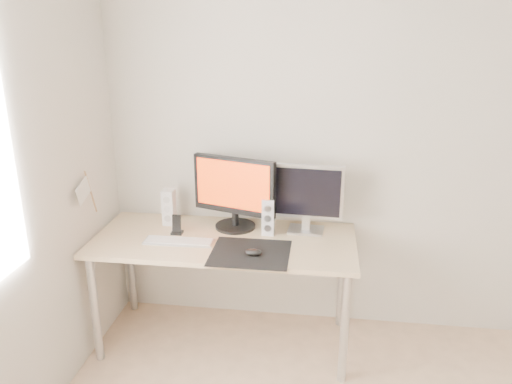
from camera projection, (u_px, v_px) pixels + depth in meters
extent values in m
plane|color=silver|center=(380.00, 146.00, 3.11)|extent=(3.50, 0.00, 3.50)
cube|color=black|center=(250.00, 253.00, 2.85)|extent=(0.45, 0.40, 0.00)
ellipsoid|color=black|center=(253.00, 252.00, 2.81)|extent=(0.10, 0.06, 0.04)
cube|color=#D1B587|center=(224.00, 241.00, 3.05)|extent=(1.60, 0.70, 0.03)
cylinder|color=silver|center=(95.00, 309.00, 2.99)|extent=(0.05, 0.05, 0.70)
cylinder|color=silver|center=(344.00, 328.00, 2.80)|extent=(0.05, 0.05, 0.70)
cylinder|color=silver|center=(131.00, 265.00, 3.54)|extent=(0.05, 0.05, 0.70)
cylinder|color=silver|center=(342.00, 279.00, 3.35)|extent=(0.05, 0.05, 0.70)
cylinder|color=black|center=(235.00, 226.00, 3.21)|extent=(0.33, 0.33, 0.02)
cylinder|color=black|center=(235.00, 216.00, 3.19)|extent=(0.05, 0.05, 0.12)
cube|color=black|center=(234.00, 186.00, 3.12)|extent=(0.54, 0.21, 0.36)
cube|color=orange|center=(232.00, 185.00, 3.09)|extent=(0.48, 0.15, 0.30)
cube|color=silver|center=(306.00, 230.00, 3.15)|extent=(0.23, 0.17, 0.01)
cube|color=silver|center=(306.00, 222.00, 3.13)|extent=(0.05, 0.04, 0.10)
cube|color=#BDBDC0|center=(307.00, 191.00, 3.07)|extent=(0.45, 0.07, 0.34)
cube|color=black|center=(307.00, 193.00, 3.05)|extent=(0.41, 0.03, 0.30)
cube|color=white|center=(169.00, 207.00, 3.23)|extent=(0.07, 0.09, 0.23)
cylinder|color=#AEAEB0|center=(168.00, 219.00, 3.21)|extent=(0.04, 0.01, 0.04)
cylinder|color=silver|center=(167.00, 209.00, 3.19)|extent=(0.04, 0.01, 0.04)
cylinder|color=#BABABC|center=(167.00, 200.00, 3.17)|extent=(0.04, 0.01, 0.04)
cube|color=white|center=(268.00, 216.00, 3.08)|extent=(0.07, 0.09, 0.23)
cylinder|color=#B3B2B5|center=(268.00, 228.00, 3.06)|extent=(0.04, 0.01, 0.04)
cylinder|color=#B8B8BB|center=(268.00, 218.00, 3.04)|extent=(0.04, 0.01, 0.04)
cylinder|color=silver|center=(268.00, 209.00, 3.02)|extent=(0.04, 0.01, 0.04)
cube|color=#A8A8AA|center=(179.00, 242.00, 2.99)|extent=(0.42, 0.13, 0.01)
cube|color=white|center=(179.00, 240.00, 2.99)|extent=(0.40, 0.11, 0.01)
cube|color=black|center=(177.00, 233.00, 3.11)|extent=(0.07, 0.06, 0.02)
cube|color=black|center=(177.00, 223.00, 3.09)|extent=(0.06, 0.03, 0.11)
cylinder|color=#A57F54|center=(91.00, 192.00, 2.98)|extent=(0.01, 0.10, 0.29)
cube|color=white|center=(84.00, 190.00, 2.88)|extent=(0.00, 0.19, 0.15)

